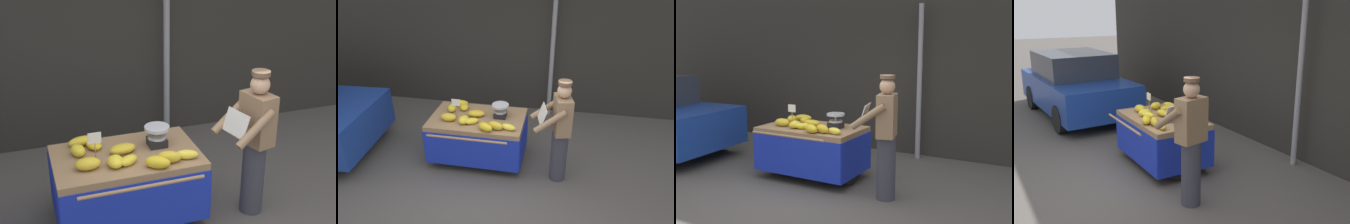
{
  "view_description": "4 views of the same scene",
  "coord_description": "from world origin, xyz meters",
  "views": [
    {
      "loc": [
        -1.55,
        -3.49,
        3.22
      ],
      "look_at": [
        -0.04,
        0.94,
        1.22
      ],
      "focal_mm": 49.96,
      "sensor_mm": 36.0,
      "label": 1
    },
    {
      "loc": [
        0.82,
        -3.73,
        3.46
      ],
      "look_at": [
        -0.05,
        0.85,
        0.99
      ],
      "focal_mm": 34.54,
      "sensor_mm": 36.0,
      "label": 2
    },
    {
      "loc": [
        2.97,
        -4.44,
        2.12
      ],
      "look_at": [
        -0.01,
        0.95,
        1.09
      ],
      "focal_mm": 43.85,
      "sensor_mm": 36.0,
      "label": 3
    },
    {
      "loc": [
        4.83,
        -1.89,
        2.54
      ],
      "look_at": [
        -0.03,
        0.94,
        1.02
      ],
      "focal_mm": 41.22,
      "sensor_mm": 36.0,
      "label": 4
    }
  ],
  "objects": [
    {
      "name": "banana_bunch_1",
      "position": [
        0.04,
        0.57,
        0.87
      ],
      "size": [
        0.27,
        0.17,
        0.1
      ],
      "primitive_type": "ellipsoid",
      "rotation": [
        0.0,
        0.0,
        1.3
      ],
      "color": "yellow",
      "rests_on": "banana_cart"
    },
    {
      "name": "vendor_person",
      "position": [
        0.84,
        0.56,
        0.87
      ],
      "size": [
        0.65,
        0.6,
        1.71
      ],
      "color": "#383842",
      "rests_on": "ground"
    },
    {
      "name": "back_wall",
      "position": [
        0.0,
        3.1,
        1.98
      ],
      "size": [
        16.0,
        0.24,
        3.96
      ],
      "primitive_type": "cube",
      "color": "#2D2B26",
      "rests_on": "ground"
    },
    {
      "name": "weighing_scale",
      "position": [
        -0.16,
        0.96,
        0.94
      ],
      "size": [
        0.28,
        0.28,
        0.24
      ],
      "color": "black",
      "rests_on": "banana_cart"
    },
    {
      "name": "banana_bunch_8",
      "position": [
        -0.57,
        0.9,
        0.88
      ],
      "size": [
        0.31,
        0.2,
        0.11
      ],
      "primitive_type": "ellipsoid",
      "rotation": [
        0.0,
        0.0,
        1.69
      ],
      "color": "gold",
      "rests_on": "banana_cart"
    },
    {
      "name": "banana_bunch_5",
      "position": [
        -0.31,
        0.48,
        0.89
      ],
      "size": [
        0.3,
        0.25,
        0.13
      ],
      "primitive_type": "ellipsoid",
      "rotation": [
        0.0,
        0.0,
        1.08
      ],
      "color": "gold",
      "rests_on": "banana_cart"
    },
    {
      "name": "banana_bunch_6",
      "position": [
        -0.98,
        0.68,
        0.89
      ],
      "size": [
        0.27,
        0.17,
        0.13
      ],
      "primitive_type": "ellipsoid",
      "rotation": [
        0.0,
        0.0,
        1.55
      ],
      "color": "gold",
      "rests_on": "banana_cart"
    },
    {
      "name": "banana_bunch_4",
      "position": [
        -0.71,
        0.64,
        0.89
      ],
      "size": [
        0.18,
        0.22,
        0.12
      ],
      "primitive_type": "ellipsoid",
      "rotation": [
        0.0,
        0.0,
        3.07
      ],
      "color": "yellow",
      "rests_on": "banana_cart"
    },
    {
      "name": "banana_bunch_2",
      "position": [
        -0.96,
        1.23,
        0.88
      ],
      "size": [
        0.32,
        0.19,
        0.11
      ],
      "primitive_type": "ellipsoid",
      "rotation": [
        0.0,
        0.0,
        1.77
      ],
      "color": "gold",
      "rests_on": "banana_cart"
    },
    {
      "name": "street_pole",
      "position": [
        0.56,
        2.76,
        1.42
      ],
      "size": [
        0.09,
        0.09,
        2.83
      ],
      "primitive_type": "cylinder",
      "color": "gray",
      "rests_on": "ground"
    },
    {
      "name": "banana_bunch_7",
      "position": [
        -1.04,
        1.0,
        0.89
      ],
      "size": [
        0.2,
        0.25,
        0.12
      ],
      "primitive_type": "ellipsoid",
      "rotation": [
        0.0,
        0.0,
        0.34
      ],
      "color": "yellow",
      "rests_on": "banana_cart"
    },
    {
      "name": "banana_bunch_3",
      "position": [
        -0.16,
        0.55,
        0.89
      ],
      "size": [
        0.28,
        0.2,
        0.13
      ],
      "primitive_type": "ellipsoid",
      "rotation": [
        0.0,
        0.0,
        1.21
      ],
      "color": "gold",
      "rests_on": "banana_cart"
    },
    {
      "name": "banana_cart",
      "position": [
        -0.54,
        0.87,
        0.6
      ],
      "size": [
        1.6,
        1.18,
        0.83
      ],
      "color": "#93704C",
      "rests_on": "ground"
    },
    {
      "name": "banana_bunch_9",
      "position": [
        -0.57,
        0.64,
        0.87
      ],
      "size": [
        0.25,
        0.22,
        0.1
      ],
      "primitive_type": "ellipsoid",
      "rotation": [
        0.0,
        0.0,
        2.12
      ],
      "color": "yellow",
      "rests_on": "banana_cart"
    },
    {
      "name": "price_sign",
      "position": [
        -0.88,
        0.8,
        1.07
      ],
      "size": [
        0.14,
        0.01,
        0.34
      ],
      "color": "#997A51",
      "rests_on": "banana_cart"
    },
    {
      "name": "banana_bunch_0",
      "position": [
        -0.85,
        1.11,
        0.87
      ],
      "size": [
        0.21,
        0.26,
        0.09
      ],
      "primitive_type": "ellipsoid",
      "rotation": [
        0.0,
        0.0,
        0.31
      ],
      "color": "gold",
      "rests_on": "banana_cart"
    },
    {
      "name": "ground_plane",
      "position": [
        0.0,
        0.0,
        0.0
      ],
      "size": [
        60.0,
        60.0,
        0.0
      ],
      "primitive_type": "plane",
      "color": "#514C47"
    }
  ]
}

